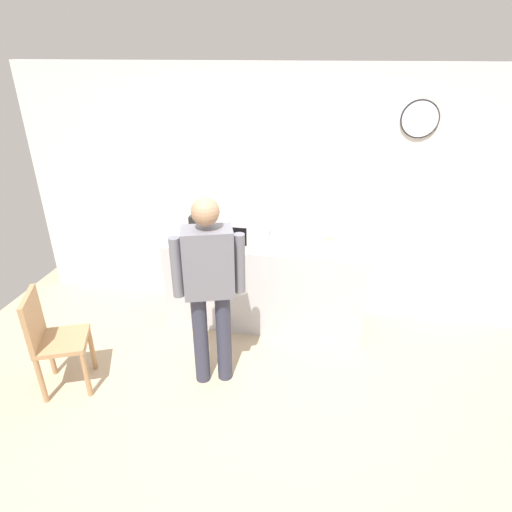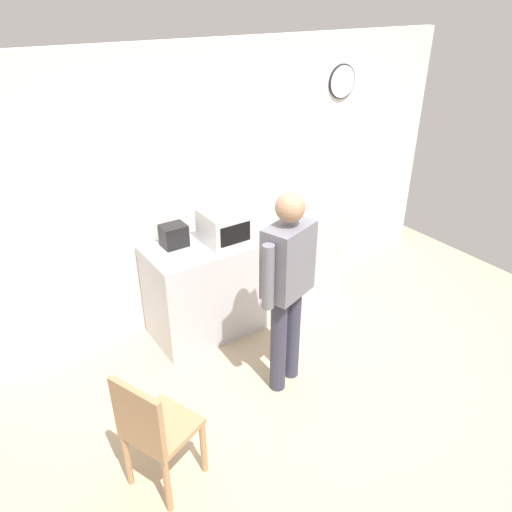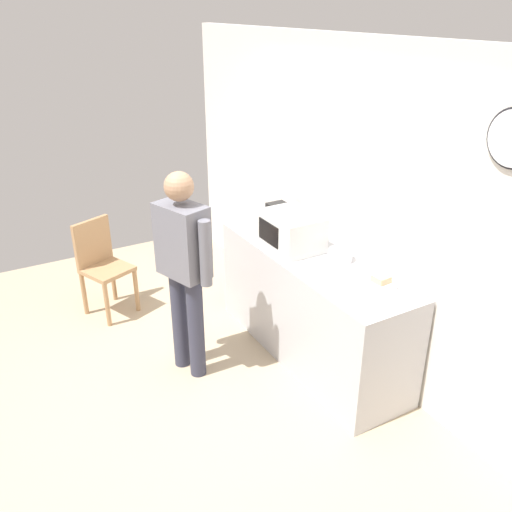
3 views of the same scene
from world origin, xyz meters
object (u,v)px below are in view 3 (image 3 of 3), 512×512
Objects in this scene: salad_bowl at (340,255)px; toaster at (280,215)px; microwave at (292,231)px; sandwich_plate at (381,281)px; wooden_chair at (102,263)px; person_standing at (184,261)px; spoon_utensil at (417,298)px; fork_utensil at (311,268)px.

salad_bowl is 0.88× the size of toaster.
salad_bowl is (0.40, 0.20, -0.11)m from microwave.
sandwich_plate is 2.72m from wooden_chair.
person_standing is at bearing -112.33° from salad_bowl.
salad_bowl reaches higher than wooden_chair.
sandwich_plate is 1.52× the size of spoon_utensil.
microwave is at bearing -166.09° from spoon_utensil.
fork_utensil is at bearing -147.52° from sandwich_plate.
wooden_chair is at bearing -140.04° from salad_bowl.
person_standing is 1.43m from wooden_chair.
salad_bowl is 0.76m from spoon_utensil.
microwave is 0.95m from person_standing.
fork_utensil is (-0.47, -0.30, -0.02)m from sandwich_plate.
wooden_chair is at bearing -121.35° from toaster.
fork_utensil is (0.88, -0.26, -0.10)m from toaster.
toaster is at bearing -176.22° from spoon_utensil.
salad_bowl is at bearing 1.20° from toaster.
person_standing is at bearing -134.75° from spoon_utensil.
microwave is 0.44m from fork_utensil.
person_standing reaches higher than salad_bowl.
toaster is 0.23× the size of wooden_chair.
spoon_utensil is (0.29, 0.07, -0.02)m from sandwich_plate.
person_standing is at bearing -118.54° from fork_utensil.
salad_bowl is 1.14× the size of spoon_utensil.
fork_utensil is at bearing -16.76° from toaster.
person_standing is 1.82× the size of wooden_chair.
spoon_utensil is 1.74m from person_standing.
toaster is at bearing 109.93° from person_standing.
person_standing is at bearing 14.62° from wooden_chair.
toaster reaches higher than spoon_utensil.
spoon_utensil is at bearing 6.78° from salad_bowl.
toaster reaches higher than fork_utensil.
microwave is 0.51m from toaster.
sandwich_plate is 0.28× the size of wooden_chair.
sandwich_plate is at bearing 51.09° from person_standing.
person_standing is (0.41, -1.12, -0.03)m from toaster.
toaster is 0.92m from fork_utensil.
salad_bowl is at bearing -178.21° from sandwich_plate.
salad_bowl is (-0.46, -0.01, 0.02)m from sandwich_plate.
fork_utensil reaches higher than wooden_chair.
salad_bowl is at bearing 89.76° from fork_utensil.
fork_utensil is at bearing 61.46° from person_standing.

